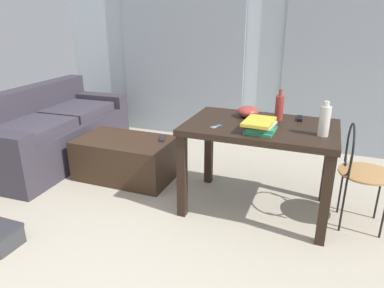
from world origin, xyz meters
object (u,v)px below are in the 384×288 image
(bottle_far, at_px, (325,121))
(scissors, at_px, (218,126))
(bottle_near, at_px, (279,107))
(book_stack, at_px, (260,126))
(wire_chair, at_px, (358,164))
(tv_remote_on_table, at_px, (300,118))
(tv_remote_primary, at_px, (162,138))
(coffee_table, at_px, (126,158))
(bowl, at_px, (248,112))
(craft_table, at_px, (260,138))
(couch, at_px, (52,132))

(bottle_far, distance_m, scissors, 0.79)
(scissors, bearing_deg, bottle_near, 40.63)
(bottle_near, distance_m, book_stack, 0.38)
(wire_chair, relative_size, tv_remote_on_table, 5.94)
(scissors, distance_m, tv_remote_primary, 0.91)
(coffee_table, xyz_separation_m, tv_remote_on_table, (1.65, 0.11, 0.57))
(coffee_table, bearing_deg, bowl, 1.66)
(scissors, bearing_deg, tv_remote_on_table, 36.19)
(coffee_table, xyz_separation_m, wire_chair, (2.12, -0.11, 0.31))
(craft_table, distance_m, scissors, 0.37)
(couch, bearing_deg, bowl, -2.50)
(bottle_far, distance_m, tv_remote_on_table, 0.43)
(couch, height_order, wire_chair, wire_chair)
(bottle_near, height_order, book_stack, bottle_near)
(tv_remote_on_table, xyz_separation_m, scissors, (-0.59, -0.43, -0.01))
(bottle_near, bearing_deg, tv_remote_on_table, 22.48)
(book_stack, distance_m, tv_remote_on_table, 0.51)
(bottle_near, height_order, bowl, bottle_near)
(coffee_table, height_order, bottle_near, bottle_near)
(couch, height_order, coffee_table, couch)
(couch, height_order, bottle_near, bottle_near)
(craft_table, distance_m, bottle_near, 0.31)
(bottle_near, bearing_deg, book_stack, -103.19)
(coffee_table, distance_m, bowl, 1.36)
(bowl, bearing_deg, book_stack, -64.40)
(bowl, height_order, book_stack, bowl)
(couch, relative_size, wire_chair, 2.32)
(book_stack, bearing_deg, bowl, 115.60)
(bowl, bearing_deg, scissors, -114.53)
(coffee_table, distance_m, wire_chair, 2.15)
(couch, bearing_deg, coffee_table, -7.26)
(bottle_near, relative_size, scissors, 2.44)
(bottle_far, xyz_separation_m, bowl, (-0.62, 0.29, -0.07))
(bottle_far, xyz_separation_m, tv_remote_on_table, (-0.19, 0.37, -0.10))
(wire_chair, xyz_separation_m, tv_remote_primary, (-1.77, 0.24, -0.10))
(scissors, bearing_deg, bowl, 65.47)
(coffee_table, relative_size, bowl, 5.20)
(craft_table, xyz_separation_m, scissors, (-0.31, -0.18, 0.11))
(bowl, bearing_deg, bottle_far, -25.27)
(wire_chair, relative_size, bottle_near, 3.20)
(coffee_table, bearing_deg, scissors, -16.60)
(couch, xyz_separation_m, wire_chair, (3.19, -0.25, 0.20))
(couch, height_order, bottle_far, bottle_far)
(bottle_near, distance_m, scissors, 0.56)
(bottle_far, xyz_separation_m, scissors, (-0.78, -0.06, -0.11))
(tv_remote_on_table, bearing_deg, bowl, -173.20)
(bottle_near, xyz_separation_m, tv_remote_on_table, (0.17, 0.07, -0.10))
(craft_table, bearing_deg, bottle_near, 58.81)
(wire_chair, distance_m, bottle_near, 0.75)
(wire_chair, distance_m, bottle_far, 0.48)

